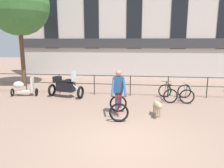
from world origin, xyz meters
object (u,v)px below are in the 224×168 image
at_px(parked_motorcycle, 65,86).
at_px(parked_scooter, 23,87).
at_px(dog, 158,106).
at_px(cyclist_with_bike, 118,96).
at_px(parked_bicycle_near_lamp, 168,93).
at_px(parked_bicycle_mid_left, 186,93).

xyz_separation_m(parked_motorcycle, parked_scooter, (-2.22, -0.01, -0.10)).
height_order(dog, parked_scooter, parked_scooter).
height_order(cyclist_with_bike, parked_scooter, cyclist_with_bike).
distance_m(cyclist_with_bike, parked_bicycle_near_lamp, 3.25).
bearing_deg(parked_bicycle_mid_left, cyclist_with_bike, 44.63).
height_order(cyclist_with_bike, parked_bicycle_mid_left, cyclist_with_bike).
relative_size(dog, parked_bicycle_mid_left, 0.83).
height_order(cyclist_with_bike, parked_motorcycle, cyclist_with_bike).
bearing_deg(dog, parked_scooter, 152.85).
xyz_separation_m(parked_bicycle_mid_left, parked_scooter, (-8.01, -0.08, 0.10)).
bearing_deg(parked_motorcycle, dog, -107.04).
bearing_deg(cyclist_with_bike, parked_motorcycle, 133.58).
distance_m(dog, parked_bicycle_near_lamp, 2.51).
distance_m(dog, parked_scooter, 6.93).
bearing_deg(dog, cyclist_with_bike, 173.88).
xyz_separation_m(cyclist_with_bike, dog, (1.44, 0.03, -0.35)).
xyz_separation_m(dog, parked_scooter, (-6.53, 2.34, 0.04)).
distance_m(cyclist_with_bike, parked_bicycle_mid_left, 3.84).
height_order(dog, parked_motorcycle, parked_motorcycle).
bearing_deg(parked_bicycle_near_lamp, parked_scooter, -6.36).
bearing_deg(parked_bicycle_mid_left, dog, 63.14).
xyz_separation_m(parked_motorcycle, parked_bicycle_mid_left, (5.79, 0.06, -0.20)).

